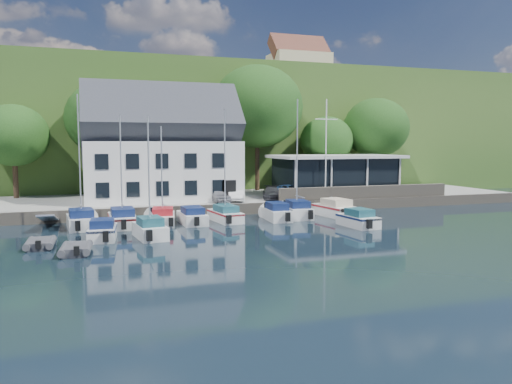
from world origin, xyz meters
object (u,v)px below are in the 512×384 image
Objects in this scene: harbor_building at (162,154)px; car_white at (235,194)px; car_silver at (218,195)px; boat_r1_0 at (80,168)px; dinghy_0 at (40,242)px; boat_r1_1 at (121,168)px; boat_r2_1 at (149,172)px; boat_r1_4 at (225,170)px; boat_r1_3 at (192,215)px; boat_r2_0 at (102,229)px; car_blue at (291,191)px; boat_r1_5 at (276,211)px; flagpole at (326,149)px; boat_r1_2 at (162,172)px; car_dgrey at (272,193)px; dinghy_1 at (76,248)px; boat_r1_6 at (297,163)px; boat_r1_7 at (335,207)px; club_pavilion at (335,175)px.

harbor_building reaches higher than car_white.
car_silver is 0.40× the size of boat_r1_0.
boat_r1_0 is at bearing 71.83° from dinghy_0.
boat_r2_1 is at bearing -75.42° from boat_r1_1.
boat_r1_4 is 8.51m from boat_r2_1.
boat_r1_3 is 0.69× the size of boat_r1_4.
car_silver is 14.38m from boat_r2_0.
car_blue reaches higher than car_white.
car_silver is at bearing 75.71° from boat_r1_4.
boat_r1_4 is at bearing -0.55° from boat_r1_1.
car_white is 0.65× the size of boat_r1_5.
flagpole reaches higher than harbor_building.
boat_r1_2 is at bearing -97.51° from harbor_building.
dinghy_1 is at bearing -121.49° from car_dgrey.
car_blue is at bearing 40.85° from dinghy_1.
flagpole is 1.15× the size of boat_r1_2.
car_white is 7.32m from boat_r1_6.
car_white reaches higher than boat_r1_3.
dinghy_0 is (-13.29, -6.44, -3.83)m from boat_r1_4.
boat_r1_7 is 17.64m from boat_r2_1.
boat_r1_3 is 7.01m from boat_r1_5.
boat_r1_7 is 2.12× the size of dinghy_0.
boat_r1_2 is (-7.47, -5.54, 2.50)m from car_white.
boat_r1_4 is 14.76m from dinghy_1.
boat_r1_6 is 1.51× the size of boat_r1_7.
car_dgrey is 19.27m from boat_r2_0.
boat_r2_1 is (-7.21, -10.45, 2.83)m from car_silver.
boat_r1_4 is at bearing 9.65° from boat_r1_2.
boat_r2_1 is at bearing -151.00° from boat_r1_6.
boat_r1_6 is at bearing -6.82° from boat_r1_4.
boat_r1_2 is at bearing -178.77° from boat_r1_5.
harbor_building is 3.98× the size of car_silver.
boat_r1_2 reaches higher than car_blue.
car_dgrey is 6.78m from boat_r1_5.
boat_r1_4 is (-14.11, -8.24, 1.12)m from club_pavilion.
boat_r1_0 is at bearing -173.98° from boat_r1_6.
boat_r1_7 is at bearing 8.75° from boat_r1_2.
boat_r1_2 is 1.35× the size of boat_r1_7.
harbor_building is 2.34× the size of boat_r1_7.
boat_r1_5 is 4.47m from boat_r1_6.
boat_r1_0 is (-17.22, -5.90, 2.94)m from car_dgrey.
club_pavilion is 4.54× the size of dinghy_0.
boat_r1_0 reaches higher than club_pavilion.
flagpole reaches higher than boat_r2_1.
harbor_building is 4.81× the size of dinghy_1.
boat_r1_1 is at bearing 51.48° from dinghy_0.
car_white is 0.44× the size of boat_r1_0.
dinghy_0 is 3.22m from dinghy_1.
boat_r1_1 is 10.18m from dinghy_1.
boat_r1_5 is 5.61m from boat_r1_7.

